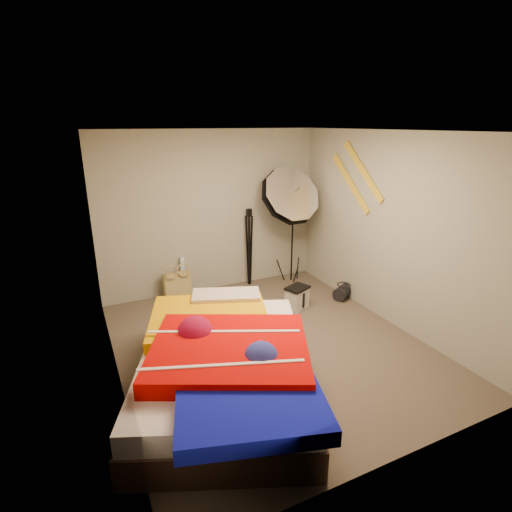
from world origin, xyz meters
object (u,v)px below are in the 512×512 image
wrapping_roll (183,277)px  bed (225,364)px  duffel_bag (343,292)px  tote_bag (177,286)px  camera_case (297,298)px  photo_umbrella (288,197)px  camera_tripod (249,242)px

wrapping_roll → bed: bearing=-96.1°
duffel_bag → tote_bag: bearing=126.3°
camera_case → photo_umbrella: 1.61m
tote_bag → bed: bearing=-99.3°
wrapping_roll → duffel_bag: 2.50m
camera_case → photo_umbrella: (0.32, 0.88, 1.31)m
tote_bag → camera_tripod: camera_tripod is taller
tote_bag → camera_case: bearing=-42.0°
tote_bag → photo_umbrella: photo_umbrella is taller
tote_bag → camera_tripod: 1.35m
bed → photo_umbrella: (1.96, 2.24, 1.13)m
tote_bag → photo_umbrella: size_ratio=0.20×
wrapping_roll → bed: 2.54m
wrapping_roll → photo_umbrella: size_ratio=0.30×
camera_case → camera_tripod: bearing=78.9°
camera_tripod → duffel_bag: bearing=-46.8°
duffel_bag → bed: 2.82m
tote_bag → camera_tripod: size_ratio=0.32×
camera_case → duffel_bag: (0.83, 0.00, -0.05)m
camera_tripod → camera_case: bearing=-78.0°
photo_umbrella → tote_bag: bearing=173.4°
wrapping_roll → duffel_bag: size_ratio=1.83×
bed → camera_tripod: size_ratio=2.18×
photo_umbrella → camera_tripod: bearing=155.3°
wrapping_roll → camera_case: (1.37, -1.17, -0.15)m
photo_umbrella → camera_case: bearing=-110.1°
duffel_bag → bed: (-2.47, -1.36, 0.23)m
photo_umbrella → bed: bearing=-131.2°
wrapping_roll → bed: size_ratio=0.22×
duffel_bag → camera_tripod: (-1.07, 1.14, 0.63)m
camera_case → camera_tripod: size_ratio=0.24×
wrapping_roll → camera_case: bearing=-40.5°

